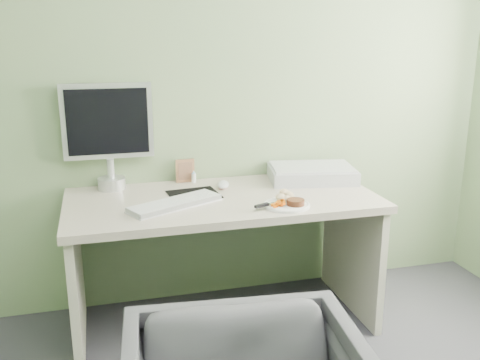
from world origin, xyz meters
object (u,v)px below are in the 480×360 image
object	(u,v)px
desk	(223,230)
plate	(287,205)
scanner	(312,174)
monitor	(108,130)

from	to	relation	value
desk	plate	world-z (taller)	plate
desk	plate	distance (m)	0.40
plate	scanner	size ratio (longest dim) A/B	0.47
desk	monitor	xyz separation A→B (m)	(-0.55, 0.32, 0.50)
plate	monitor	distance (m)	1.04
plate	monitor	xyz separation A→B (m)	(-0.82, 0.55, 0.32)
monitor	desk	bearing A→B (deg)	-29.63
plate	scanner	xyz separation A→B (m)	(0.30, 0.41, 0.03)
scanner	monitor	size ratio (longest dim) A/B	0.84
desk	scanner	world-z (taller)	scanner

